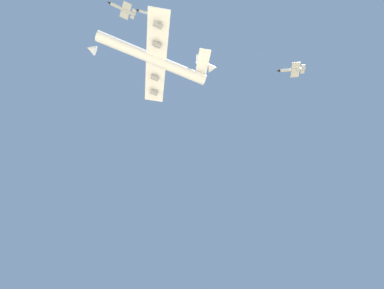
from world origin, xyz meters
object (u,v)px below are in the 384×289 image
carrier_jet (155,59)px  chase_jet_left_wing (150,14)px  chase_jet_right_wing (292,70)px  chase_jet_lead (123,9)px

carrier_jet → chase_jet_left_wing: size_ratio=5.05×
chase_jet_right_wing → chase_jet_left_wing: bearing=21.6°
chase_jet_lead → chase_jet_right_wing: (-78.78, -49.92, -14.18)m
chase_jet_lead → chase_jet_right_wing: size_ratio=0.89×
chase_jet_left_wing → chase_jet_right_wing: 84.10m
carrier_jet → chase_jet_left_wing: bearing=78.2°
carrier_jet → chase_jet_left_wing: 24.69m
carrier_jet → chase_jet_right_wing: (-72.70, -19.30, -23.00)m
carrier_jet → chase_jet_lead: (6.08, 30.62, -8.82)m
carrier_jet → chase_jet_right_wing: carrier_jet is taller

